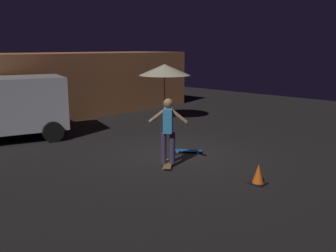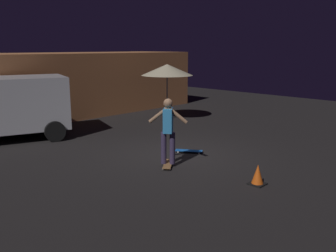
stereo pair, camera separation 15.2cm
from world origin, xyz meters
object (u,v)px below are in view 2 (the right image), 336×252
at_px(skateboard_ridden, 168,164).
at_px(skateboard_spare, 189,151).
at_px(traffic_cone, 258,175).
at_px(skater, 168,127).
at_px(patio_umbrella, 167,70).

distance_m(skateboard_ridden, skateboard_spare, 1.36).
xyz_separation_m(skateboard_spare, traffic_cone, (-0.82, -2.74, 0.16)).
distance_m(skater, traffic_cone, 2.50).
bearing_deg(skater, patio_umbrella, 44.84).
bearing_deg(skater, skateboard_ridden, -135.00).
height_order(skateboard_ridden, skateboard_spare, same).
bearing_deg(patio_umbrella, skateboard_ridden, -135.16).
bearing_deg(traffic_cone, skateboard_ridden, 101.54).
xyz_separation_m(patio_umbrella, skateboard_spare, (-3.04, -3.88, -2.02)).
height_order(patio_umbrella, skateboard_ridden, patio_umbrella).
xyz_separation_m(skateboard_ridden, skateboard_spare, (1.29, 0.43, 0.00)).
xyz_separation_m(skateboard_ridden, traffic_cone, (0.47, -2.31, 0.16)).
xyz_separation_m(patio_umbrella, skater, (-4.33, -4.31, -1.04)).
height_order(skateboard_ridden, skater, skater).
relative_size(skater, traffic_cone, 3.63).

